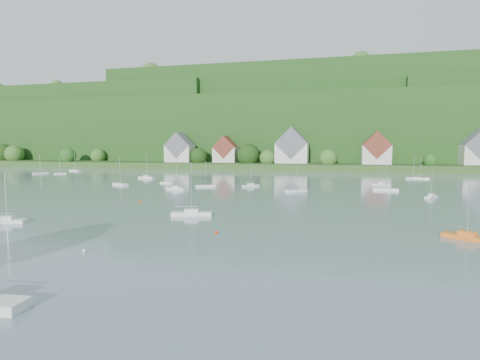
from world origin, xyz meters
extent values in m
cube|color=#2D4C1C|center=(0.00, 200.00, 1.50)|extent=(600.00, 60.00, 3.00)
cube|color=#173E13|center=(0.00, 275.00, 20.00)|extent=(620.00, 160.00, 40.00)
cube|color=#173E13|center=(-150.00, 260.00, 24.00)|extent=(200.00, 120.00, 52.00)
cube|color=#173E13|center=(10.00, 270.00, 28.00)|extent=(240.00, 130.00, 60.00)
sphere|color=#356625|center=(-162.23, 187.01, 6.64)|extent=(11.19, 11.19, 11.19)
sphere|color=#356625|center=(-108.08, 191.48, 5.80)|extent=(8.61, 8.61, 8.61)
sphere|color=#1F4D17|center=(-119.76, 180.47, 5.94)|extent=(9.03, 9.03, 9.03)
sphere|color=#356625|center=(-6.80, 183.88, 5.66)|extent=(8.19, 8.19, 8.19)
sphere|color=#356625|center=(-51.96, 186.07, 5.11)|extent=(6.49, 6.49, 6.49)
sphere|color=#356625|center=(46.85, 192.08, 6.95)|extent=(12.16, 12.16, 12.16)
sphere|color=#356625|center=(22.99, 179.93, 5.84)|extent=(8.73, 8.73, 8.73)
sphere|color=black|center=(-43.87, 185.86, 6.03)|extent=(9.32, 9.32, 9.32)
sphere|color=black|center=(-170.45, 193.35, 6.09)|extent=(9.50, 9.50, 9.50)
sphere|color=black|center=(-174.62, 191.87, 6.87)|extent=(11.91, 11.91, 11.91)
sphere|color=#1F4D17|center=(67.84, 181.69, 5.03)|extent=(6.24, 6.24, 6.24)
sphere|color=black|center=(89.43, 194.54, 5.65)|extent=(8.16, 8.16, 8.16)
sphere|color=black|center=(-17.00, 186.36, 6.87)|extent=(11.92, 11.92, 11.92)
sphere|color=#356625|center=(-119.71, 228.54, 51.84)|extent=(10.52, 10.52, 10.52)
sphere|color=#1F4D17|center=(-84.27, 263.14, 51.80)|extent=(10.29, 10.29, 10.29)
sphere|color=black|center=(-190.36, 258.01, 51.80)|extent=(10.31, 10.31, 10.31)
sphere|color=black|center=(-175.19, 233.35, 51.42)|extent=(8.14, 8.14, 8.14)
sphere|color=#356625|center=(-177.57, 262.59, 51.25)|extent=(7.15, 7.15, 7.15)
sphere|color=black|center=(-68.16, 251.39, 51.26)|extent=(7.18, 7.18, 7.18)
sphere|color=#356625|center=(-157.98, 221.69, 51.56)|extent=(8.89, 8.89, 8.89)
sphere|color=black|center=(-193.31, 253.95, 51.74)|extent=(9.97, 9.97, 9.97)
sphere|color=#1F4D17|center=(39.50, 255.03, 60.25)|extent=(12.83, 12.83, 12.83)
sphere|color=#356625|center=(-39.93, 242.18, 59.43)|extent=(8.18, 8.18, 8.18)
sphere|color=#1F4D17|center=(1.11, 279.65, 60.23)|extent=(12.73, 12.73, 12.73)
sphere|color=#1F4D17|center=(83.40, 244.53, 60.01)|extent=(11.50, 11.50, 11.50)
sphere|color=#1F4D17|center=(60.71, 274.89, 60.56)|extent=(14.65, 14.65, 14.65)
sphere|color=#356625|center=(39.25, 231.29, 60.09)|extent=(11.95, 11.95, 11.95)
sphere|color=#356625|center=(-47.14, 274.29, 59.24)|extent=(7.07, 7.07, 7.07)
sphere|color=black|center=(-3.47, 243.31, 59.44)|extent=(8.21, 8.21, 8.21)
sphere|color=#356625|center=(-22.82, 267.10, 60.14)|extent=(12.24, 12.24, 12.24)
sphere|color=#356625|center=(-95.50, 235.90, 60.39)|extent=(13.65, 13.65, 13.65)
sphere|color=#1F4D17|center=(101.03, 257.97, 59.41)|extent=(8.03, 8.03, 8.03)
sphere|color=#356625|center=(100.48, 258.36, 48.62)|extent=(14.97, 14.97, 14.97)
sphere|color=#1F4D17|center=(78.67, 255.82, 47.71)|extent=(9.78, 9.78, 9.78)
sphere|color=#356625|center=(99.14, 247.22, 47.66)|extent=(9.48, 9.48, 9.48)
sphere|color=#1F4D17|center=(-39.98, 262.14, 42.10)|extent=(12.01, 12.01, 12.01)
sphere|color=#356625|center=(108.41, 268.02, 42.80)|extent=(15.99, 15.99, 15.99)
sphere|color=black|center=(-3.70, 272.21, 42.75)|extent=(15.72, 15.72, 15.72)
sphere|color=#1F4D17|center=(10.88, 267.92, 41.84)|extent=(10.54, 10.54, 10.54)
sphere|color=#1F4D17|center=(-193.30, 298.62, 41.43)|extent=(8.18, 8.18, 8.18)
sphere|color=black|center=(-175.91, 289.59, 41.53)|extent=(8.74, 8.74, 8.74)
sphere|color=black|center=(-191.77, 268.51, 42.69)|extent=(15.38, 15.38, 15.38)
cube|color=silver|center=(-55.00, 187.00, 7.50)|extent=(14.00, 10.00, 9.00)
cube|color=slate|center=(-55.00, 187.00, 12.00)|extent=(14.00, 10.40, 14.00)
cube|color=silver|center=(-30.00, 189.00, 7.00)|extent=(12.00, 9.00, 8.00)
cube|color=brown|center=(-30.00, 189.00, 11.00)|extent=(12.00, 9.36, 12.00)
cube|color=silver|center=(5.00, 188.00, 8.00)|extent=(16.00, 11.00, 10.00)
cube|color=slate|center=(5.00, 188.00, 13.00)|extent=(16.00, 11.44, 16.00)
cube|color=silver|center=(45.00, 186.00, 7.50)|extent=(13.00, 10.00, 9.00)
cube|color=brown|center=(45.00, 186.00, 12.00)|extent=(13.00, 10.40, 13.00)
cube|color=silver|center=(90.00, 190.00, 7.50)|extent=(15.00, 10.00, 9.00)
cube|color=slate|center=(90.00, 190.00, 12.00)|extent=(15.00, 10.40, 15.00)
cube|color=white|center=(3.85, 51.03, 0.33)|extent=(6.89, 3.44, 0.66)
cube|color=white|center=(3.85, 51.03, 0.91)|extent=(2.57, 1.83, 0.50)
cylinder|color=silver|center=(3.85, 51.03, 4.81)|extent=(0.10, 0.10, 8.29)
cylinder|color=silver|center=(2.89, 50.79, 1.56)|extent=(3.56, 0.98, 0.08)
cube|color=orange|center=(43.00, 43.59, 0.29)|extent=(5.55, 4.65, 0.57)
cube|color=orange|center=(43.00, 43.59, 0.82)|extent=(2.27, 2.08, 0.50)
cylinder|color=silver|center=(43.00, 43.59, 4.14)|extent=(0.10, 0.10, 7.13)
cylinder|color=silver|center=(42.31, 44.09, 1.47)|extent=(2.59, 1.91, 0.08)
cube|color=white|center=(-20.98, 38.55, 0.29)|extent=(5.93, 2.77, 0.57)
cube|color=white|center=(-20.98, 38.55, 0.82)|extent=(2.19, 1.52, 0.50)
cylinder|color=silver|center=(-20.98, 38.55, 4.15)|extent=(0.10, 0.10, 7.15)
cylinder|color=silver|center=(-21.82, 38.37, 1.47)|extent=(3.09, 0.74, 0.08)
sphere|color=white|center=(0.52, 27.16, 0.00)|extent=(0.44, 0.44, 0.44)
sphere|color=#E73500|center=(11.77, 39.51, 0.00)|extent=(0.45, 0.45, 0.45)
sphere|color=#E73500|center=(-12.22, 63.23, 0.00)|extent=(0.49, 0.49, 0.49)
cube|color=white|center=(17.27, 89.05, 0.30)|extent=(5.39, 5.35, 0.59)
cylinder|color=silver|center=(17.27, 89.05, 4.30)|extent=(0.10, 0.10, 7.42)
cylinder|color=silver|center=(16.64, 88.42, 1.49)|extent=(2.38, 2.35, 0.08)
cube|color=white|center=(-38.60, 117.18, 0.32)|extent=(6.69, 3.27, 0.65)
cube|color=white|center=(-38.60, 117.18, 0.90)|extent=(2.49, 1.76, 0.50)
cylinder|color=silver|center=(-38.60, 117.18, 4.68)|extent=(0.10, 0.10, 8.06)
cylinder|color=silver|center=(-39.54, 117.40, 1.55)|extent=(3.47, 0.91, 0.08)
cube|color=white|center=(-83.89, 128.78, 0.24)|extent=(4.63, 3.82, 0.47)
cylinder|color=silver|center=(-83.89, 128.78, 3.43)|extent=(0.10, 0.10, 5.92)
cylinder|color=silver|center=(-84.47, 128.37, 1.37)|extent=(2.17, 1.57, 0.08)
cube|color=white|center=(53.58, 139.37, 0.31)|extent=(5.56, 5.55, 0.61)
cylinder|color=silver|center=(53.58, 139.37, 4.45)|extent=(0.10, 0.10, 7.67)
cylinder|color=silver|center=(52.93, 138.72, 1.51)|extent=(2.45, 2.44, 0.08)
cube|color=white|center=(47.78, 85.08, 0.23)|extent=(3.56, 4.69, 0.47)
cube|color=white|center=(47.78, 85.08, 0.72)|extent=(1.64, 1.88, 0.50)
cylinder|color=silver|center=(47.78, 85.08, 3.40)|extent=(0.10, 0.10, 5.86)
cylinder|color=silver|center=(47.41, 84.48, 1.37)|extent=(1.41, 2.24, 0.08)
cube|color=white|center=(-23.63, 101.62, 0.23)|extent=(4.81, 2.18, 0.46)
cylinder|color=silver|center=(-23.63, 101.62, 3.37)|extent=(0.10, 0.10, 5.81)
cylinder|color=silver|center=(-24.32, 101.75, 1.36)|extent=(2.52, 0.57, 0.08)
cube|color=white|center=(-8.93, 95.21, 0.28)|extent=(5.62, 4.14, 0.56)
cylinder|color=silver|center=(-8.93, 95.21, 4.05)|extent=(0.10, 0.10, 6.98)
cylinder|color=silver|center=(-9.66, 94.79, 1.46)|extent=(2.70, 1.60, 0.08)
cube|color=white|center=(3.39, 98.88, 0.26)|extent=(4.64, 4.63, 0.51)
cube|color=white|center=(3.39, 98.88, 0.76)|extent=(1.98, 1.98, 0.50)
cylinder|color=silver|center=(3.39, 98.88, 3.72)|extent=(0.10, 0.10, 6.41)
cylinder|color=silver|center=(2.84, 98.34, 1.41)|extent=(2.05, 2.05, 0.08)
cube|color=white|center=(-93.21, 128.54, 0.30)|extent=(4.54, 5.90, 0.59)
cylinder|color=silver|center=(-93.21, 128.54, 4.29)|extent=(0.10, 0.10, 7.40)
cylinder|color=silver|center=(-93.68, 127.78, 1.49)|extent=(1.79, 2.81, 0.08)
cube|color=white|center=(-34.95, 93.60, 0.31)|extent=(6.21, 4.37, 0.61)
cylinder|color=silver|center=(-34.95, 93.60, 4.43)|extent=(0.10, 0.10, 7.64)
cylinder|color=silver|center=(-35.76, 94.03, 1.51)|extent=(3.01, 1.64, 0.08)
cube|color=white|center=(-13.69, 85.79, 0.29)|extent=(6.07, 3.46, 0.59)
cube|color=white|center=(-13.69, 85.79, 0.84)|extent=(2.31, 1.75, 0.50)
cylinder|color=silver|center=(-13.69, 85.79, 4.24)|extent=(0.10, 0.10, 7.32)
cylinder|color=silver|center=(-14.52, 86.08, 1.49)|extent=(3.07, 1.12, 0.08)
cube|color=white|center=(55.79, 138.71, 0.28)|extent=(5.70, 1.60, 0.57)
cylinder|color=silver|center=(55.79, 138.71, 4.13)|extent=(0.10, 0.10, 7.12)
cylinder|color=silver|center=(54.93, 138.71, 1.47)|extent=(3.13, 0.08, 0.08)
cube|color=white|center=(40.02, 111.11, 0.26)|extent=(5.38, 3.05, 0.52)
cube|color=white|center=(40.02, 111.11, 0.77)|extent=(2.05, 1.55, 0.50)
cylinder|color=silver|center=(40.02, 111.11, 3.76)|extent=(0.10, 0.10, 6.48)
cylinder|color=silver|center=(39.29, 111.36, 1.42)|extent=(2.72, 1.00, 0.08)
cube|color=white|center=(-90.12, 146.81, 0.32)|extent=(6.56, 3.45, 0.63)
cylinder|color=silver|center=(-90.12, 146.81, 4.58)|extent=(0.10, 0.10, 7.90)
cylinder|color=silver|center=(-91.03, 147.08, 1.53)|extent=(3.36, 1.04, 0.08)
cube|color=white|center=(39.61, 97.70, 0.32)|extent=(6.60, 2.94, 0.64)
cylinder|color=silver|center=(39.61, 97.70, 4.62)|extent=(0.10, 0.10, 7.97)
cylinder|color=silver|center=(38.67, 97.88, 1.54)|extent=(3.46, 0.73, 0.08)
camera|label=1|loc=(27.17, -9.33, 11.57)|focal=29.26mm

